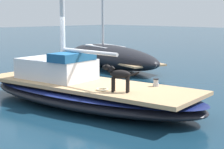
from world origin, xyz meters
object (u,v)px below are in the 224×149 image
Objects in this scene: coiled_rope at (102,89)px; sailboat_main at (87,94)px; deck_winch at (156,83)px; moored_boat_starboard_side at (110,56)px; dog_black at (119,75)px.

sailboat_main is at bearing 68.41° from coiled_rope.
moored_boat_starboard_side is at bearing 53.18° from deck_winch.
moored_boat_starboard_side is at bearing 46.16° from dog_black.
sailboat_main is 2.00m from deck_winch.
deck_winch is (0.96, -1.70, 0.42)m from sailboat_main.
dog_black is 2.61× the size of coiled_rope.
moored_boat_starboard_side reaches higher than dog_black.
coiled_rope is at bearing 108.02° from dog_black.
deck_winch reaches higher than sailboat_main.
deck_winch is at bearing -60.53° from sailboat_main.
sailboat_main is 1.70m from dog_black.
dog_black is (-0.28, -1.50, 0.75)m from sailboat_main.
moored_boat_starboard_side reaches higher than deck_winch.
deck_winch is 8.46m from moored_boat_starboard_side.
dog_black is at bearing -100.41° from sailboat_main.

